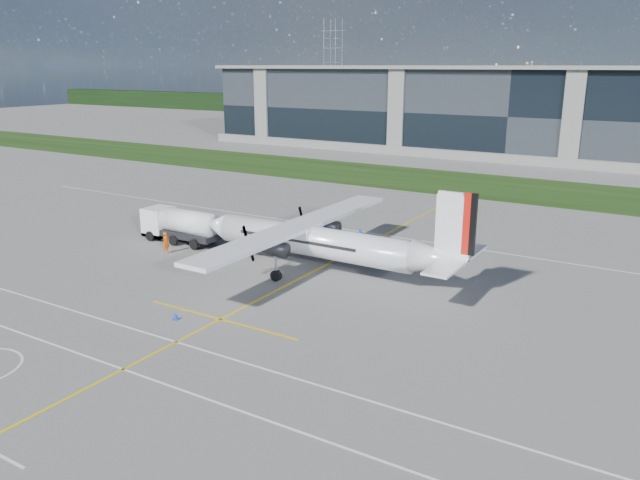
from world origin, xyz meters
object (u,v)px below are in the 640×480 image
Objects in this scene: baggage_tug at (179,228)px; safety_cone_nose_port at (210,251)px; fuel_tanker_truck at (176,225)px; safety_cone_nose_stbd at (230,245)px; safety_cone_stbdwing at (360,230)px; safety_cone_portwing at (176,316)px; turboprop_aircraft at (323,225)px; ground_crew_person at (166,241)px; pylon_west at (333,67)px.

safety_cone_nose_port is at bearing -21.39° from baggage_tug.
fuel_tanker_truck reaches higher than safety_cone_nose_port.
safety_cone_stbdwing is at bearing 55.00° from safety_cone_nose_stbd.
safety_cone_nose_stbd and safety_cone_portwing have the same top height.
safety_cone_nose_stbd is at bearing 8.80° from fuel_tanker_truck.
baggage_tug is at bearing -142.19° from safety_cone_stbdwing.
turboprop_aircraft is 3.01× the size of fuel_tanker_truck.
turboprop_aircraft is 50.07× the size of safety_cone_stbdwing.
ground_crew_person is 15.28m from safety_cone_portwing.
pylon_west is 60.00× the size of safety_cone_stbdwing.
safety_cone_portwing is (-0.03, -25.15, 0.00)m from safety_cone_stbdwing.
turboprop_aircraft reaches higher than safety_cone_portwing.
pylon_west reaches higher than safety_cone_nose_port.
baggage_tug is 6.51× the size of safety_cone_portwing.
safety_cone_stbdwing is 1.00× the size of safety_cone_nose_stbd.
safety_cone_nose_port is at bearing -61.23° from ground_crew_person.
safety_cone_stbdwing is 25.15m from safety_cone_portwing.
safety_cone_portwing is (11.15, -10.42, -0.82)m from ground_crew_person.
safety_cone_portwing is at bearing -132.79° from ground_crew_person.
ground_crew_person is at bearing -127.18° from safety_cone_stbdwing.
safety_cone_nose_port is (5.86, -2.30, -0.73)m from baggage_tug.
ground_crew_person is (-14.12, -2.85, -2.68)m from turboprop_aircraft.
safety_cone_stbdwing and safety_cone_nose_stbd have the same top height.
turboprop_aircraft is at bearing 5.40° from safety_cone_nose_port.
safety_cone_nose_stbd is at bearing 81.12° from safety_cone_nose_port.
fuel_tanker_truck is at bearing 165.10° from safety_cone_nose_port.
ground_crew_person is at bearing -58.90° from baggage_tug.
ground_crew_person is 18.51m from safety_cone_stbdwing.
safety_cone_nose_stbd is 1.00× the size of safety_cone_portwing.
turboprop_aircraft is at bearing -4.41° from baggage_tug.
fuel_tanker_truck is at bearing -64.85° from pylon_west.
turboprop_aircraft is 16.15m from fuel_tanker_truck.
safety_cone_nose_port is at bearing -98.88° from safety_cone_nose_stbd.
ground_crew_person is at bearing -132.32° from safety_cone_nose_stbd.
safety_cone_nose_port is (-0.35, -2.26, 0.00)m from safety_cone_nose_stbd.
safety_cone_nose_port is at bearing -121.17° from safety_cone_stbdwing.
safety_cone_portwing is at bearing -102.63° from turboprop_aircraft.
fuel_tanker_truck is 16.64× the size of safety_cone_stbdwing.
baggage_tug is at bearing 175.59° from turboprop_aircraft.
safety_cone_nose_port is (72.81, -145.28, -14.75)m from pylon_west.
pylon_west is 167.10m from turboprop_aircraft.
safety_cone_nose_stbd is (-7.45, -10.64, 0.00)m from safety_cone_stbdwing.
safety_cone_nose_port is 14.51m from safety_cone_portwing.
pylon_west is 155.70m from safety_cone_stbdwing.
fuel_tanker_truck reaches higher than safety_cone_portwing.
pylon_west reaches higher than safety_cone_portwing.
safety_cone_stbdwing is at bearing 37.81° from baggage_tug.
baggage_tug is at bearing -64.91° from pylon_west.
ground_crew_person is at bearing 136.94° from safety_cone_portwing.
safety_cone_nose_stbd and safety_cone_nose_port have the same top height.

